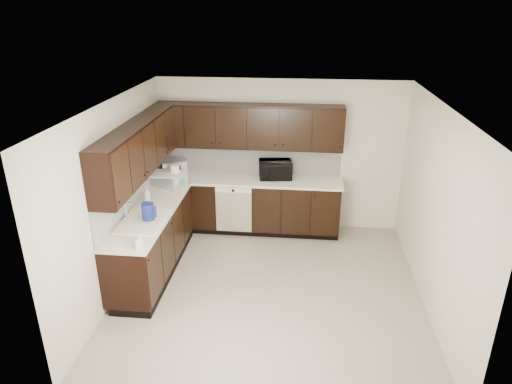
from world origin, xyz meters
TOP-DOWN VIEW (x-y plane):
  - floor at (0.00, 0.00)m, footprint 4.00×4.00m
  - ceiling at (0.00, 0.00)m, footprint 4.00×4.00m
  - wall_back at (0.00, 2.00)m, footprint 4.00×0.02m
  - wall_left at (-2.00, 0.00)m, footprint 0.02×4.00m
  - wall_right at (2.00, 0.00)m, footprint 0.02×4.00m
  - wall_front at (0.00, -2.00)m, footprint 4.00×0.02m
  - lower_cabinets at (-1.01, 1.11)m, footprint 3.00×2.80m
  - countertop at (-1.01, 1.11)m, footprint 3.03×2.83m
  - backsplash at (-1.22, 1.32)m, footprint 3.00×2.80m
  - upper_cabinets at (-1.10, 1.20)m, footprint 3.00×2.80m
  - dishwasher at (-0.70, 1.41)m, footprint 0.58×0.04m
  - sink at (-1.68, -0.01)m, footprint 0.54×0.82m
  - microwave at (-0.06, 1.76)m, footprint 0.57×0.43m
  - soap_bottle_a at (-1.48, -0.70)m, footprint 0.10×0.10m
  - soap_bottle_b at (-1.82, 0.59)m, footprint 0.10×0.10m
  - toaster_oven at (-1.75, 1.76)m, footprint 0.48×0.43m
  - storage_bin at (-1.69, 1.27)m, footprint 0.58×0.52m
  - blue_pitcher at (-1.61, 0.01)m, footprint 0.19×0.19m
  - teal_tumbler at (-1.53, 1.35)m, footprint 0.10×0.10m
  - paper_towel_roll at (-1.60, 1.33)m, footprint 0.19×0.19m

SIDE VIEW (x-z plane):
  - floor at x=0.00m, z-range 0.00..0.00m
  - lower_cabinets at x=-1.01m, z-range -0.04..0.86m
  - dishwasher at x=-0.70m, z-range 0.16..0.94m
  - sink at x=-1.68m, z-range 0.67..1.09m
  - countertop at x=-1.01m, z-range 0.90..0.94m
  - soap_bottle_a at x=-1.48m, z-range 0.94..1.12m
  - storage_bin at x=-1.69m, z-range 0.94..1.13m
  - teal_tumbler at x=-1.53m, z-range 0.94..1.13m
  - soap_bottle_b at x=-1.82m, z-range 0.94..1.18m
  - blue_pitcher at x=-1.61m, z-range 0.94..1.19m
  - toaster_oven at x=-1.75m, z-range 0.94..1.19m
  - microwave at x=-0.06m, z-range 0.94..1.23m
  - paper_towel_roll at x=-1.60m, z-range 0.94..1.25m
  - backsplash at x=-1.22m, z-range 0.94..1.42m
  - wall_back at x=0.00m, z-range 0.00..2.50m
  - wall_left at x=-2.00m, z-range 0.00..2.50m
  - wall_right at x=2.00m, z-range 0.00..2.50m
  - wall_front at x=0.00m, z-range 0.00..2.50m
  - upper_cabinets at x=-1.10m, z-range 1.42..2.12m
  - ceiling at x=0.00m, z-range 2.50..2.50m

